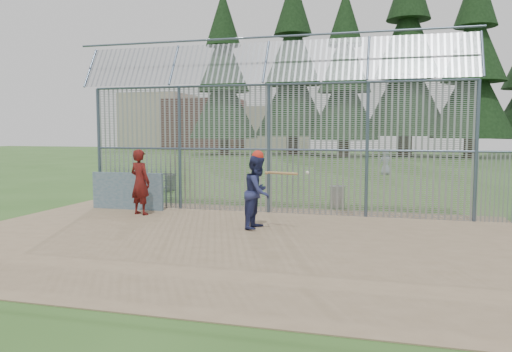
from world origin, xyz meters
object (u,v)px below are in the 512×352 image
(bleacher, at_px, (141,181))
(batter, at_px, (258,192))
(trash_can, at_px, (337,197))
(dugout_wall, at_px, (128,191))
(onlooker, at_px, (140,182))

(bleacher, bearing_deg, batter, -44.35)
(batter, relative_size, trash_can, 2.34)
(dugout_wall, xyz_separation_m, bleacher, (-2.24, 5.05, -0.21))
(batter, relative_size, onlooker, 0.96)
(onlooker, bearing_deg, batter, -177.51)
(batter, bearing_deg, bleacher, 50.93)
(dugout_wall, distance_m, onlooker, 1.30)
(batter, height_order, trash_can, batter)
(dugout_wall, relative_size, trash_can, 3.05)
(dugout_wall, xyz_separation_m, onlooker, (0.91, -0.83, 0.40))
(trash_can, height_order, bleacher, trash_can)
(bleacher, bearing_deg, trash_can, -18.01)
(onlooker, xyz_separation_m, bleacher, (-3.15, 5.88, -0.61))
(dugout_wall, distance_m, batter, 5.33)
(onlooker, height_order, bleacher, onlooker)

